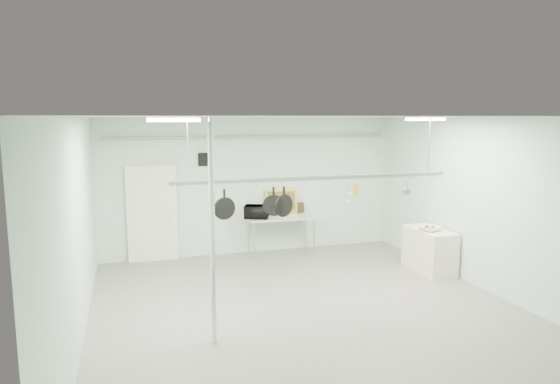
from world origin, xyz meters
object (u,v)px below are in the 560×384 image
object	(u,v)px
skillet_left	(224,204)
skillet_right	(284,202)
pot_rack	(317,176)
fruit_bowl	(429,228)
coffee_canister	(283,213)
prep_table	(281,219)
chrome_pole	(212,233)
skillet_mid	(274,201)
side_cabinet	(429,250)
microwave	(257,212)

from	to	relation	value
skillet_left	skillet_right	distance (m)	0.98
pot_rack	fruit_bowl	world-z (taller)	pot_rack
coffee_canister	skillet_right	xyz separation A→B (m)	(-1.01, -3.23, 0.83)
prep_table	skillet_left	bearing A→B (deg)	-120.64
coffee_canister	chrome_pole	bearing A→B (deg)	-119.48
pot_rack	skillet_mid	xyz separation A→B (m)	(-0.75, 0.00, -0.38)
side_cabinet	pot_rack	world-z (taller)	pot_rack
coffee_canister	skillet_left	world-z (taller)	skillet_left
side_cabinet	fruit_bowl	distance (m)	0.53
skillet_mid	pot_rack	bearing A→B (deg)	22.13
side_cabinet	prep_table	bearing A→B (deg)	139.21
chrome_pole	skillet_right	world-z (taller)	chrome_pole
chrome_pole	side_cabinet	bearing A→B (deg)	22.41
skillet_mid	skillet_right	distance (m)	0.18
pot_rack	skillet_mid	bearing A→B (deg)	180.00
chrome_pole	coffee_canister	xyz separation A→B (m)	(2.34, 4.13, -0.60)
microwave	skillet_mid	size ratio (longest dim) A/B	1.16
coffee_canister	pot_rack	bearing A→B (deg)	-97.71
prep_table	fruit_bowl	size ratio (longest dim) A/B	3.82
microwave	skillet_mid	world-z (taller)	skillet_mid
side_cabinet	skillet_right	size ratio (longest dim) A/B	2.34
microwave	coffee_canister	world-z (taller)	microwave
skillet_mid	side_cabinet	bearing A→B (deg)	38.68
fruit_bowl	skillet_right	xyz separation A→B (m)	(-3.42, -0.98, 0.88)
side_cabinet	coffee_canister	distance (m)	3.34
coffee_canister	prep_table	bearing A→B (deg)	120.24
prep_table	coffee_canister	world-z (taller)	coffee_canister
coffee_canister	fruit_bowl	world-z (taller)	coffee_canister
prep_table	side_cabinet	xyz separation A→B (m)	(2.55, -2.20, -0.38)
fruit_bowl	skillet_mid	xyz separation A→B (m)	(-3.60, -0.98, 0.90)
fruit_bowl	coffee_canister	bearing A→B (deg)	136.92
skillet_left	skillet_mid	size ratio (longest dim) A/B	1.03
fruit_bowl	skillet_mid	size ratio (longest dim) A/B	0.90
prep_table	skillet_left	distance (m)	3.97
prep_table	side_cabinet	size ratio (longest dim) A/B	1.33
skillet_mid	skillet_left	bearing A→B (deg)	-157.87
chrome_pole	prep_table	world-z (taller)	chrome_pole
fruit_bowl	microwave	bearing A→B (deg)	143.37
chrome_pole	microwave	bearing A→B (deg)	67.69
microwave	coffee_canister	size ratio (longest dim) A/B	2.92
chrome_pole	skillet_mid	xyz separation A→B (m)	(1.15, 0.90, 0.25)
pot_rack	microwave	world-z (taller)	pot_rack
side_cabinet	microwave	size ratio (longest dim) A/B	2.22
prep_table	skillet_mid	distance (m)	3.64
skillet_mid	microwave	bearing A→B (deg)	102.48
microwave	fruit_bowl	distance (m)	3.80
microwave	skillet_left	bearing A→B (deg)	90.07
prep_table	coffee_canister	distance (m)	0.18
chrome_pole	skillet_left	bearing A→B (deg)	69.01
chrome_pole	skillet_left	distance (m)	0.99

